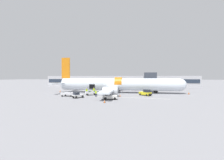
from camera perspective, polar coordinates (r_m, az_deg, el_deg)
ground_plane at (r=39.96m, az=-1.06°, el=-5.79°), size 500.00×500.00×0.00m
apron_marking_line at (r=33.49m, az=2.65°, el=-7.13°), size 23.41×3.08×0.01m
terminal_strip at (r=74.58m, az=3.28°, el=-0.46°), size 75.94×13.84×5.47m
jet_bridge_stub at (r=48.89m, az=15.04°, el=0.77°), size 3.81×10.92×6.33m
airplane at (r=42.52m, az=2.03°, el=-1.91°), size 39.86×31.85×11.19m
baggage_tug_lead at (r=30.06m, az=-0.98°, el=-6.73°), size 3.18×1.94×1.66m
baggage_tug_mid at (r=33.17m, az=-14.11°, el=-6.22°), size 2.52×2.74×1.41m
baggage_tug_rear at (r=37.29m, az=13.82°, el=-5.21°), size 3.33×3.28×1.66m
baggage_cart_loading at (r=37.52m, az=-8.46°, el=-5.39°), size 3.89×2.85×1.15m
baggage_cart_queued at (r=36.64m, az=-17.69°, el=-5.66°), size 4.14×2.20×1.00m
ground_crew_loader_a at (r=40.30m, az=-7.52°, el=-4.37°), size 0.62×0.55×1.83m
ground_crew_loader_b at (r=34.67m, az=-6.71°, el=-5.44°), size 0.52×0.52×1.62m
ground_crew_driver at (r=40.45m, az=-10.47°, el=-4.50°), size 0.57×0.41×1.63m
ground_crew_supervisor at (r=39.35m, az=-3.75°, el=-4.59°), size 0.52×0.57×1.69m
safety_cone_nose at (r=44.74m, az=29.31°, el=-4.75°), size 0.52×0.52×0.73m
safety_cone_engine_left at (r=26.29m, az=-3.10°, el=-8.86°), size 0.44×0.44×0.56m
safety_cone_wingtip at (r=34.53m, az=3.38°, el=-6.45°), size 0.44×0.44×0.57m
safety_cone_tail at (r=47.59m, az=-20.76°, el=-4.42°), size 0.53×0.53×0.58m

